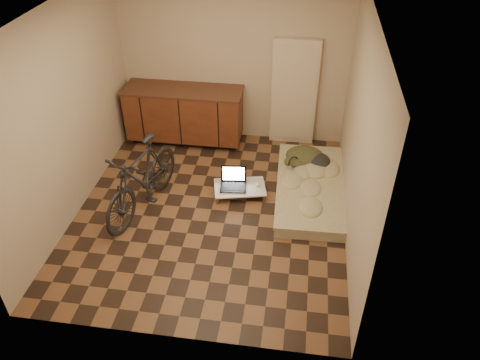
# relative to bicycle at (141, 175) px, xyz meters

# --- Properties ---
(room_shell) EXTENTS (3.50, 4.00, 2.60)m
(room_shell) POSITION_rel_bicycle_xyz_m (0.88, 0.09, 0.76)
(room_shell) COLOR brown
(room_shell) RESTS_ON ground
(cabinets) EXTENTS (1.84, 0.62, 0.91)m
(cabinets) POSITION_rel_bicycle_xyz_m (0.13, 1.79, -0.07)
(cabinets) COLOR black
(cabinets) RESTS_ON ground
(appliance_panel) EXTENTS (0.70, 0.10, 1.70)m
(appliance_panel) POSITION_rel_bicycle_xyz_m (1.83, 2.03, 0.31)
(appliance_panel) COLOR beige
(appliance_panel) RESTS_ON ground
(bicycle) EXTENTS (0.89, 1.74, 1.08)m
(bicycle) POSITION_rel_bicycle_xyz_m (0.00, 0.00, 0.00)
(bicycle) COLOR black
(bicycle) RESTS_ON ground
(futon) EXTENTS (1.00, 1.99, 0.17)m
(futon) POSITION_rel_bicycle_xyz_m (2.18, 0.64, -0.45)
(futon) COLOR #B6B192
(futon) RESTS_ON ground
(clothing_pile) EXTENTS (0.61, 0.51, 0.24)m
(clothing_pile) POSITION_rel_bicycle_xyz_m (2.12, 1.22, -0.25)
(clothing_pile) COLOR #3B3D24
(clothing_pile) RESTS_ON futon
(headphones) EXTENTS (0.30, 0.30, 0.15)m
(headphones) POSITION_rel_bicycle_xyz_m (1.91, 1.01, -0.30)
(headphones) COLOR black
(headphones) RESTS_ON futon
(lap_desk) EXTENTS (0.78, 0.60, 0.12)m
(lap_desk) POSITION_rel_bicycle_xyz_m (1.20, 0.49, -0.44)
(lap_desk) COLOR brown
(lap_desk) RESTS_ON ground
(laptop) EXTENTS (0.39, 0.35, 0.24)m
(laptop) POSITION_rel_bicycle_xyz_m (1.11, 0.51, -0.37)
(laptop) COLOR black
(laptop) RESTS_ON lap_desk
(mouse) EXTENTS (0.09, 0.12, 0.04)m
(mouse) POSITION_rel_bicycle_xyz_m (1.44, 0.56, -0.40)
(mouse) COLOR white
(mouse) RESTS_ON lap_desk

